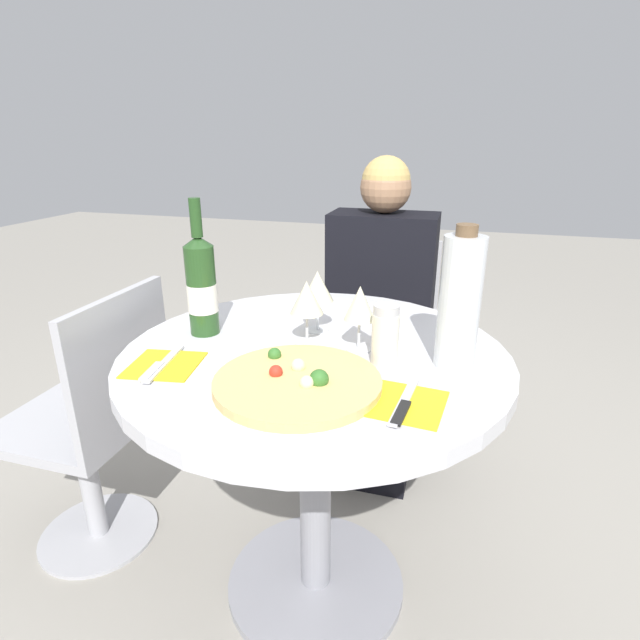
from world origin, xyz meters
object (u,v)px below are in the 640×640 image
seated_diner (376,337)px  tall_carafe (460,302)px  chair_empty_side (96,428)px  wine_bottle (202,286)px  chair_behind_diner (381,348)px  dining_table (315,411)px  pizza_large (298,382)px

seated_diner → tall_carafe: seated_diner is taller
chair_empty_side → tall_carafe: size_ratio=2.67×
wine_bottle → chair_behind_diner: bearing=66.6°
seated_diner → dining_table: bearing=87.1°
chair_empty_side → pizza_large: (0.70, -0.17, 0.34)m
chair_empty_side → tall_carafe: 1.11m
dining_table → chair_behind_diner: bearing=87.6°
seated_diner → chair_empty_side: size_ratio=1.39×
wine_bottle → tall_carafe: wine_bottle is taller
chair_behind_diner → tall_carafe: 0.98m
dining_table → tall_carafe: tall_carafe is taller
wine_bottle → seated_diner: bearing=62.3°
chair_behind_diner → seated_diner: seated_diner is taller
chair_empty_side → wine_bottle: bearing=-83.6°
tall_carafe → dining_table: bearing=-177.6°
tall_carafe → chair_empty_side: bearing=-178.5°
chair_behind_diner → wine_bottle: 0.98m
chair_behind_diner → wine_bottle: size_ratio=2.44×
dining_table → wine_bottle: 0.43m
dining_table → pizza_large: (0.02, -0.19, 0.18)m
chair_behind_diner → wine_bottle: bearing=66.6°
pizza_large → tall_carafe: tall_carafe is taller
dining_table → wine_bottle: bearing=174.6°
wine_bottle → pizza_large: bearing=-33.3°
seated_diner → wine_bottle: seated_diner is taller
chair_behind_diner → pizza_large: size_ratio=2.43×
chair_empty_side → seated_diner: bearing=-45.8°
tall_carafe → wine_bottle: bearing=178.6°
chair_empty_side → pizza_large: chair_empty_side is taller
dining_table → chair_empty_side: size_ratio=1.10×
dining_table → seated_diner: seated_diner is taller
tall_carafe → chair_behind_diner: bearing=109.7°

